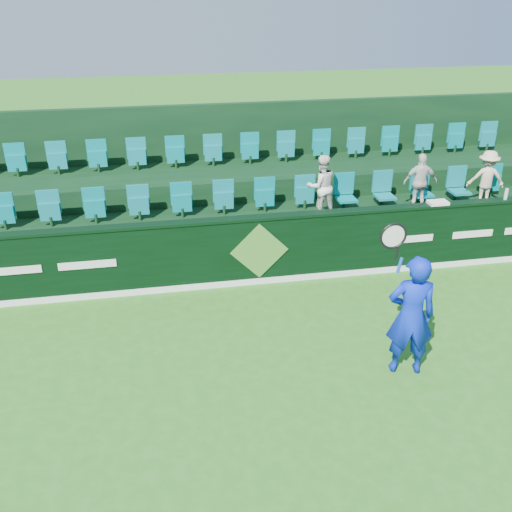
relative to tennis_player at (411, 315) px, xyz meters
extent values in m
plane|color=#296D19|center=(-1.63, -0.92, -0.96)|extent=(60.00, 60.00, 0.00)
cube|color=black|center=(-1.63, 3.08, -0.31)|extent=(16.00, 0.20, 1.30)
cube|color=black|center=(-1.63, 3.08, 0.37)|extent=(16.00, 0.24, 0.05)
cube|color=white|center=(-1.63, 2.97, -0.90)|extent=(16.00, 0.02, 0.12)
cube|color=#4A832F|center=(-1.63, 2.97, -0.26)|extent=(1.10, 0.02, 1.10)
cube|color=white|center=(-5.93, 2.97, -0.26)|extent=(0.85, 0.01, 0.14)
cube|color=white|center=(-4.73, 2.97, -0.26)|extent=(1.00, 0.01, 0.14)
cube|color=white|center=(1.47, 2.97, -0.26)|extent=(0.70, 0.01, 0.14)
cube|color=white|center=(2.67, 2.97, -0.26)|extent=(0.85, 0.01, 0.14)
cube|color=black|center=(-1.63, 4.18, -0.56)|extent=(16.00, 2.00, 0.80)
cube|color=black|center=(-1.63, 6.08, -0.31)|extent=(16.00, 1.80, 1.30)
cube|color=black|center=(-1.63, 7.08, 0.34)|extent=(16.00, 0.20, 2.60)
cube|color=#05777B|center=(-1.63, 4.58, 0.14)|extent=(13.50, 0.50, 0.60)
cube|color=#05777B|center=(-1.63, 6.38, 0.64)|extent=(13.50, 0.50, 0.60)
imported|color=#0B24C1|center=(0.00, 0.00, -0.01)|extent=(0.76, 0.58, 1.88)
cylinder|color=#143FBF|center=(-0.31, -0.10, 0.88)|extent=(0.08, 0.04, 0.22)
cylinder|color=black|center=(-0.37, -0.10, 1.08)|extent=(0.07, 0.03, 0.20)
torus|color=black|center=(-0.45, -0.10, 1.32)|extent=(0.43, 0.04, 0.43)
cylinder|color=silver|center=(-0.45, -0.10, 1.32)|extent=(0.36, 0.01, 0.36)
imported|color=white|center=(-0.12, 4.20, 0.49)|extent=(0.68, 0.55, 1.30)
imported|color=beige|center=(2.04, 4.20, 0.45)|extent=(0.74, 0.38, 1.22)
imported|color=beige|center=(3.55, 4.20, 0.44)|extent=(0.87, 0.65, 1.20)
cube|color=white|center=(1.88, 3.08, 0.42)|extent=(0.37, 0.24, 0.06)
cylinder|color=silver|center=(3.31, 3.08, 0.50)|extent=(0.07, 0.07, 0.22)
camera|label=1|loc=(-3.41, -6.38, 4.34)|focal=40.00mm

